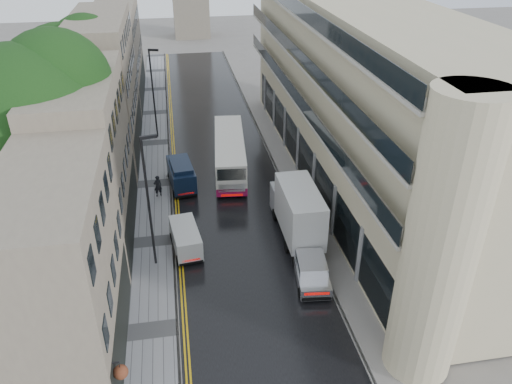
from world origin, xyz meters
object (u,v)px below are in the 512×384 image
object	(u,v)px
tree_near	(31,152)
pedestrian	(158,186)
navy_van	(174,184)
white_van	(178,252)
tree_far	(70,94)
white_lorry	(288,226)
cream_bus	(217,170)
lamp_post_far	(153,95)
lamp_post_near	(149,205)
silver_hatchback	(301,286)

from	to	relation	value
tree_near	pedestrian	xyz separation A→B (m)	(6.99, 5.36, -5.95)
tree_near	navy_van	xyz separation A→B (m)	(8.23, 5.22, -5.79)
navy_van	white_van	bearing A→B (deg)	-96.65
tree_far	white_lorry	bearing A→B (deg)	-47.43
navy_van	white_lorry	bearing A→B (deg)	-56.89
tree_near	white_van	distance (m)	10.75
tree_near	white_lorry	world-z (taller)	tree_near
tree_far	navy_van	world-z (taller)	tree_far
white_van	white_lorry	bearing A→B (deg)	-6.43
cream_bus	white_lorry	bearing A→B (deg)	-64.29
tree_near	lamp_post_far	xyz separation A→B (m)	(6.91, 17.26, -2.55)
tree_far	navy_van	bearing A→B (deg)	-44.44
tree_far	lamp_post_near	xyz separation A→B (m)	(6.49, -16.25, -1.78)
tree_near	tree_far	bearing A→B (deg)	88.68
white_van	lamp_post_near	xyz separation A→B (m)	(-1.41, 0.14, 3.58)
navy_van	lamp_post_near	bearing A→B (deg)	-106.12
tree_near	navy_van	bearing A→B (deg)	32.41
silver_hatchback	white_van	distance (m)	8.18
white_van	pedestrian	world-z (taller)	pedestrian
tree_far	pedestrian	xyz separation A→B (m)	(6.69, -7.64, -5.23)
white_lorry	navy_van	size ratio (longest dim) A/B	1.70
cream_bus	pedestrian	world-z (taller)	cream_bus
white_lorry	white_van	xyz separation A→B (m)	(-7.09, -0.06, -1.13)
cream_bus	lamp_post_far	size ratio (longest dim) A/B	1.24
tree_near	white_van	xyz separation A→B (m)	(8.20, -3.39, -6.07)
white_van	tree_far	bearing A→B (deg)	108.79
tree_far	cream_bus	world-z (taller)	tree_far
navy_van	lamp_post_far	bearing A→B (deg)	89.79
tree_far	navy_van	xyz separation A→B (m)	(7.93, -7.78, -5.07)
silver_hatchback	white_van	size ratio (longest dim) A/B	1.10
cream_bus	white_lorry	distance (m)	10.34
white_lorry	cream_bus	bearing A→B (deg)	110.38
tree_near	navy_van	distance (m)	11.34
cream_bus	pedestrian	bearing A→B (deg)	-162.49
tree_near	cream_bus	bearing A→B (deg)	28.52
tree_far	pedestrian	distance (m)	11.42
lamp_post_near	pedestrian	bearing A→B (deg)	77.13
navy_van	cream_bus	bearing A→B (deg)	11.70
silver_hatchback	lamp_post_near	bearing A→B (deg)	157.90
cream_bus	navy_van	world-z (taller)	cream_bus
tree_far	cream_bus	distance (m)	14.04
lamp_post_near	lamp_post_far	world-z (taller)	lamp_post_near
cream_bus	lamp_post_near	distance (m)	11.21
white_lorry	silver_hatchback	xyz separation A→B (m)	(-0.20, -4.47, -1.21)
white_lorry	lamp_post_near	xyz separation A→B (m)	(-8.50, 0.07, 2.45)
tree_far	lamp_post_near	world-z (taller)	tree_far
tree_near	white_van	size ratio (longest dim) A/B	3.68
silver_hatchback	lamp_post_near	size ratio (longest dim) A/B	0.48
white_lorry	pedestrian	xyz separation A→B (m)	(-8.30, 8.68, -1.01)
lamp_post_near	tree_near	bearing A→B (deg)	142.92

